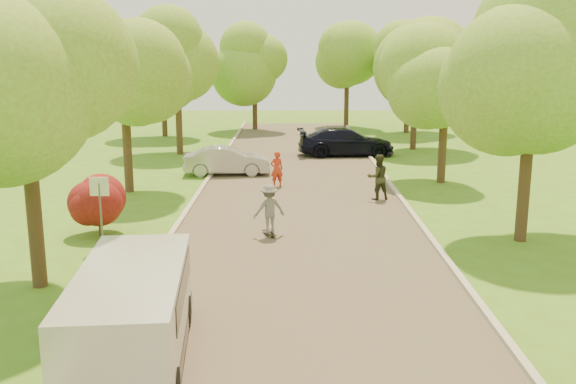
{
  "coord_description": "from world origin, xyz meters",
  "views": [
    {
      "loc": [
        -0.25,
        -14.03,
        5.69
      ],
      "look_at": [
        -0.37,
        6.03,
        1.3
      ],
      "focal_mm": 40.0,
      "sensor_mm": 36.0,
      "label": 1
    }
  ],
  "objects_px": {
    "minivan": "(132,314)",
    "skateboarder": "(269,209)",
    "longboard": "(269,233)",
    "person_striped": "(277,169)",
    "dark_sedan": "(346,142)",
    "person_olive": "(378,177)",
    "street_sign": "(100,198)",
    "silver_sedan": "(227,161)"
  },
  "relations": [
    {
      "from": "longboard",
      "to": "street_sign",
      "type": "bearing_deg",
      "value": -4.68
    },
    {
      "from": "longboard",
      "to": "skateboarder",
      "type": "bearing_deg",
      "value": -21.66
    },
    {
      "from": "dark_sedan",
      "to": "person_olive",
      "type": "distance_m",
      "value": 10.98
    },
    {
      "from": "silver_sedan",
      "to": "person_olive",
      "type": "xyz_separation_m",
      "value": [
        6.43,
        -5.21,
        0.23
      ]
    },
    {
      "from": "minivan",
      "to": "dark_sedan",
      "type": "distance_m",
      "value": 25.25
    },
    {
      "from": "longboard",
      "to": "person_striped",
      "type": "height_order",
      "value": "person_striped"
    },
    {
      "from": "minivan",
      "to": "dark_sedan",
      "type": "height_order",
      "value": "minivan"
    },
    {
      "from": "silver_sedan",
      "to": "dark_sedan",
      "type": "xyz_separation_m",
      "value": [
        6.08,
        5.77,
        0.11
      ]
    },
    {
      "from": "street_sign",
      "to": "dark_sedan",
      "type": "xyz_separation_m",
      "value": [
        8.58,
        17.57,
        -0.79
      ]
    },
    {
      "from": "silver_sedan",
      "to": "person_striped",
      "type": "height_order",
      "value": "person_striped"
    },
    {
      "from": "longboard",
      "to": "person_striped",
      "type": "xyz_separation_m",
      "value": [
        0.07,
        7.53,
        0.69
      ]
    },
    {
      "from": "street_sign",
      "to": "person_striped",
      "type": "relative_size",
      "value": 1.4
    },
    {
      "from": "street_sign",
      "to": "minivan",
      "type": "bearing_deg",
      "value": -69.53
    },
    {
      "from": "minivan",
      "to": "person_olive",
      "type": "bearing_deg",
      "value": 59.59
    },
    {
      "from": "skateboarder",
      "to": "person_olive",
      "type": "distance_m",
      "value": 6.55
    },
    {
      "from": "minivan",
      "to": "person_striped",
      "type": "distance_m",
      "value": 16.13
    },
    {
      "from": "person_striped",
      "to": "minivan",
      "type": "bearing_deg",
      "value": 62.84
    },
    {
      "from": "skateboarder",
      "to": "street_sign",
      "type": "bearing_deg",
      "value": -4.68
    },
    {
      "from": "minivan",
      "to": "skateboarder",
      "type": "height_order",
      "value": "minivan"
    },
    {
      "from": "skateboarder",
      "to": "person_olive",
      "type": "relative_size",
      "value": 0.87
    },
    {
      "from": "silver_sedan",
      "to": "person_olive",
      "type": "distance_m",
      "value": 8.27
    },
    {
      "from": "skateboarder",
      "to": "dark_sedan",
      "type": "bearing_deg",
      "value": -124.72
    },
    {
      "from": "silver_sedan",
      "to": "longboard",
      "type": "distance_m",
      "value": 10.6
    },
    {
      "from": "street_sign",
      "to": "person_striped",
      "type": "bearing_deg",
      "value": 61.39
    },
    {
      "from": "person_olive",
      "to": "silver_sedan",
      "type": "bearing_deg",
      "value": -55.35
    },
    {
      "from": "street_sign",
      "to": "minivan",
      "type": "xyz_separation_m",
      "value": [
        2.6,
        -6.95,
        -0.61
      ]
    },
    {
      "from": "longboard",
      "to": "person_striped",
      "type": "relative_size",
      "value": 0.53
    },
    {
      "from": "longboard",
      "to": "person_olive",
      "type": "xyz_separation_m",
      "value": [
        4.08,
        5.12,
        0.81
      ]
    },
    {
      "from": "street_sign",
      "to": "silver_sedan",
      "type": "xyz_separation_m",
      "value": [
        2.5,
        11.81,
        -0.9
      ]
    },
    {
      "from": "street_sign",
      "to": "skateboarder",
      "type": "height_order",
      "value": "street_sign"
    },
    {
      "from": "silver_sedan",
      "to": "longboard",
      "type": "bearing_deg",
      "value": -171.02
    },
    {
      "from": "person_striped",
      "to": "street_sign",
      "type": "bearing_deg",
      "value": 42.49
    },
    {
      "from": "minivan",
      "to": "silver_sedan",
      "type": "height_order",
      "value": "minivan"
    },
    {
      "from": "dark_sedan",
      "to": "skateboarder",
      "type": "distance_m",
      "value": 16.52
    },
    {
      "from": "skateboarder",
      "to": "person_striped",
      "type": "distance_m",
      "value": 7.53
    },
    {
      "from": "dark_sedan",
      "to": "skateboarder",
      "type": "height_order",
      "value": "skateboarder"
    },
    {
      "from": "person_olive",
      "to": "dark_sedan",
      "type": "bearing_deg",
      "value": -104.52
    },
    {
      "from": "street_sign",
      "to": "person_olive",
      "type": "xyz_separation_m",
      "value": [
        8.93,
        6.6,
        -0.66
      ]
    },
    {
      "from": "person_olive",
      "to": "person_striped",
      "type": "bearing_deg",
      "value": -47.28
    },
    {
      "from": "silver_sedan",
      "to": "skateboarder",
      "type": "distance_m",
      "value": 10.59
    },
    {
      "from": "person_olive",
      "to": "street_sign",
      "type": "bearing_deg",
      "value": 20.14
    },
    {
      "from": "street_sign",
      "to": "longboard",
      "type": "xyz_separation_m",
      "value": [
        4.85,
        1.48,
        -1.48
      ]
    }
  ]
}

